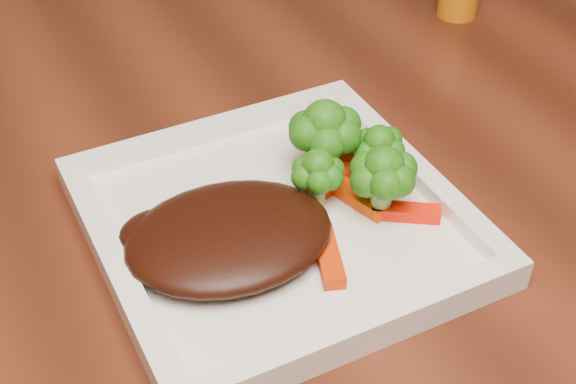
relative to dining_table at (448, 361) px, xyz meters
name	(u,v)px	position (x,y,z in m)	size (l,w,h in m)	color
dining_table	(448,361)	(0.00, 0.00, 0.00)	(1.60, 0.90, 0.75)	#552313
plate	(276,227)	(-0.26, -0.06, 0.38)	(0.27, 0.27, 0.01)	white
steak	(229,236)	(-0.31, -0.07, 0.40)	(0.15, 0.12, 0.03)	black
broccoli_0	(324,141)	(-0.20, -0.03, 0.42)	(0.07, 0.07, 0.07)	#2D5C0F
broccoli_1	(379,147)	(-0.17, -0.05, 0.42)	(0.05, 0.05, 0.06)	#2D6811
broccoli_2	(383,184)	(-0.19, -0.09, 0.42)	(0.06, 0.06, 0.06)	#377A14
broccoli_3	(318,172)	(-0.23, -0.05, 0.42)	(0.05, 0.05, 0.06)	#165E0F
carrot_1	(406,212)	(-0.17, -0.10, 0.39)	(0.05, 0.01, 0.01)	#FB1904
carrot_2	(328,256)	(-0.25, -0.12, 0.39)	(0.06, 0.02, 0.01)	red
carrot_3	(361,150)	(-0.16, -0.02, 0.39)	(0.06, 0.01, 0.01)	red
carrot_5	(356,196)	(-0.20, -0.07, 0.39)	(0.06, 0.02, 0.01)	#E84003
carrot_6	(329,183)	(-0.21, -0.04, 0.39)	(0.05, 0.01, 0.01)	#FF2904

